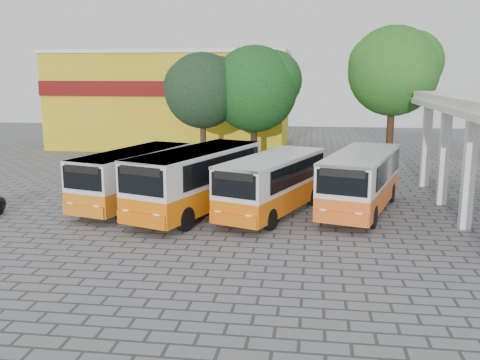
# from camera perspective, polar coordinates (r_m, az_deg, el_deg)

# --- Properties ---
(ground) EXTENTS (90.00, 90.00, 0.00)m
(ground) POSITION_cam_1_polar(r_m,az_deg,el_deg) (21.91, 3.71, -5.73)
(ground) COLOR slate
(ground) RESTS_ON ground
(shophouse_block) EXTENTS (20.40, 10.40, 8.30)m
(shophouse_block) POSITION_cam_1_polar(r_m,az_deg,el_deg) (48.56, -7.08, 8.59)
(shophouse_block) COLOR gold
(shophouse_block) RESTS_ON ground
(bus_far_left) EXTENTS (4.24, 7.99, 2.72)m
(bus_far_left) POSITION_cam_1_polar(r_m,az_deg,el_deg) (26.54, -11.24, 0.60)
(bus_far_left) COLOR orange
(bus_far_left) RESTS_ON ground
(bus_centre_left) EXTENTS (5.16, 8.81, 2.98)m
(bus_centre_left) POSITION_cam_1_polar(r_m,az_deg,el_deg) (24.68, -4.64, 0.32)
(bus_centre_left) COLOR #D85E03
(bus_centre_left) RESTS_ON ground
(bus_centre_right) EXTENTS (4.75, 8.01, 2.70)m
(bus_centre_right) POSITION_cam_1_polar(r_m,az_deg,el_deg) (24.51, 3.55, -0.11)
(bus_centre_right) COLOR #DD5A06
(bus_centre_right) RESTS_ON ground
(bus_far_right) EXTENTS (4.42, 8.26, 2.81)m
(bus_far_right) POSITION_cam_1_polar(r_m,az_deg,el_deg) (25.51, 12.79, 0.22)
(bus_far_right) COLOR #DE5814
(bus_far_right) RESTS_ON ground
(tree_left) EXTENTS (5.45, 5.19, 7.85)m
(tree_left) POSITION_cam_1_polar(r_m,az_deg,el_deg) (37.16, -3.91, 9.77)
(tree_left) COLOR #402E1B
(tree_left) RESTS_ON ground
(tree_middle) EXTENTS (6.26, 5.97, 8.32)m
(tree_middle) POSITION_cam_1_polar(r_m,az_deg,el_deg) (37.48, 1.65, 9.98)
(tree_middle) COLOR #2D2213
(tree_middle) RESTS_ON ground
(tree_right) EXTENTS (6.07, 5.78, 9.44)m
(tree_right) POSITION_cam_1_polar(r_m,az_deg,el_deg) (36.44, 16.17, 11.39)
(tree_right) COLOR #3E2616
(tree_right) RESTS_ON ground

